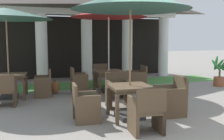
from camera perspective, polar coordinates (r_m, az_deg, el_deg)
background_pavilion at (r=11.68m, az=-5.67°, el=13.97°), size 8.77×2.97×4.27m
lawn_strip at (r=10.36m, az=-3.56°, el=-3.02°), size 10.57×1.72×0.01m
patio_table_near_foreground at (r=5.85m, az=3.88°, el=-4.31°), size 0.95×0.95×0.74m
patio_umbrella_near_foreground at (r=5.80m, az=4.04°, el=14.69°), size 2.54×2.54×2.86m
patio_chair_near_foreground_west at (r=5.68m, az=-5.91°, el=-7.27°), size 0.59×0.60×0.81m
patio_chair_near_foreground_east at (r=6.28m, az=12.72°, el=-5.71°), size 0.63×0.67×0.90m
patio_chair_near_foreground_south at (r=4.98m, az=7.52°, el=-8.87°), size 0.62×0.58×0.88m
patio_chair_near_foreground_north at (r=6.84m, az=1.23°, el=-4.49°), size 0.61×0.57×0.89m
patio_table_mid_right at (r=8.39m, az=-21.39°, el=-1.52°), size 1.08×1.08×0.71m
patio_umbrella_mid_right at (r=8.35m, az=-21.93°, el=11.12°), size 2.67×2.67×2.71m
patio_chair_mid_right_south at (r=7.45m, az=-22.30°, el=-4.21°), size 0.66×0.64×0.85m
patio_chair_mid_right_east at (r=8.35m, az=-14.49°, el=-2.87°), size 0.55×0.67×0.83m
patio_table_far_back at (r=8.77m, az=-0.73°, el=-0.78°), size 0.93×0.93×0.72m
patio_umbrella_far_back at (r=8.73m, az=-0.75°, el=12.13°), size 2.49×2.49×2.83m
patio_chair_far_back_south at (r=7.84m, az=1.22°, el=-3.29°), size 0.63×0.61×0.81m
patio_chair_far_back_west at (r=8.59m, az=-7.28°, el=-2.38°), size 0.54×0.60×0.84m
patio_chair_far_back_north at (r=9.77m, az=-2.28°, el=-1.19°), size 0.59×0.53×0.83m
patio_chair_far_back_east at (r=9.11m, az=5.45°, el=-1.85°), size 0.62×0.60×0.84m
potted_palm_right_edge at (r=10.65m, az=22.17°, el=-1.17°), size 0.55×0.55×1.14m
terracotta_urn at (r=8.77m, az=-12.19°, el=-3.67°), size 0.28×0.28×0.47m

